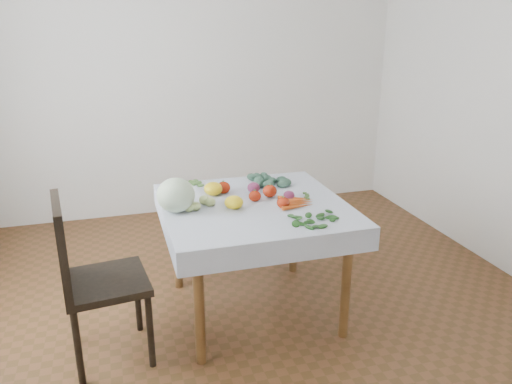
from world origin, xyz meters
TOP-DOWN VIEW (x-y plane):
  - ground at (0.00, 0.00)m, footprint 4.00×4.00m
  - back_wall at (0.00, 2.00)m, footprint 4.00×0.04m
  - table at (0.00, 0.00)m, footprint 1.00×1.00m
  - tablecloth at (0.00, 0.00)m, footprint 1.12×1.12m
  - chair at (-1.01, -0.24)m, footprint 0.49×0.49m
  - cabbage at (-0.48, 0.00)m, footprint 0.30×0.30m
  - tomato_a at (-0.14, 0.24)m, footprint 0.11×0.11m
  - tomato_b at (0.13, 0.09)m, footprint 0.11×0.11m
  - tomato_c at (0.02, 0.04)m, footprint 0.09×0.09m
  - tomato_d at (0.15, -0.13)m, footprint 0.10×0.10m
  - heirloom_back at (-0.21, 0.23)m, footprint 0.15×0.15m
  - heirloom_front at (-0.14, -0.05)m, footprint 0.13×0.13m
  - onion_a at (0.05, 0.19)m, footprint 0.09×0.09m
  - onion_b at (0.23, -0.00)m, footprint 0.10×0.10m
  - tomatillo_cluster at (-0.33, 0.03)m, footprint 0.13×0.12m
  - carrot_bunch at (0.25, -0.10)m, footprint 0.21×0.20m
  - kale_bunch at (0.20, 0.37)m, footprint 0.35×0.27m
  - basil_bunch at (0.26, -0.37)m, footprint 0.26×0.23m
  - dill_bunch at (-0.33, 0.48)m, footprint 0.19×0.18m

SIDE VIEW (x-z plane):
  - ground at x=0.00m, z-range 0.00..0.00m
  - chair at x=-1.01m, z-range 0.07..1.04m
  - table at x=0.00m, z-range 0.28..1.03m
  - tablecloth at x=0.00m, z-range 0.75..0.76m
  - basil_bunch at x=0.26m, z-range 0.76..0.77m
  - dill_bunch at x=-0.33m, z-range 0.76..0.78m
  - carrot_bunch at x=0.25m, z-range 0.76..0.79m
  - kale_bunch at x=0.20m, z-range 0.76..0.80m
  - tomatillo_cluster at x=-0.33m, z-range 0.76..0.81m
  - onion_b at x=0.23m, z-range 0.76..0.82m
  - tomato_d at x=0.15m, z-range 0.76..0.82m
  - tomato_c at x=0.02m, z-range 0.76..0.82m
  - onion_a at x=0.05m, z-range 0.76..0.83m
  - tomato_a at x=-0.14m, z-range 0.76..0.84m
  - tomato_b at x=0.13m, z-range 0.76..0.84m
  - heirloom_front at x=-0.14m, z-range 0.76..0.84m
  - heirloom_back at x=-0.21m, z-range 0.76..0.84m
  - cabbage at x=-0.48m, z-range 0.76..0.96m
  - back_wall at x=0.00m, z-range 0.00..2.70m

